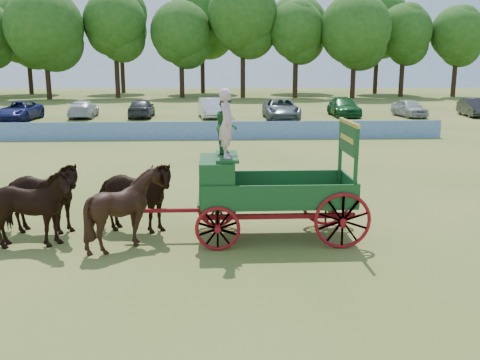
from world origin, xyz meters
name	(u,v)px	position (x,y,z in m)	size (l,w,h in m)	color
ground	(274,238)	(0.00, 0.00, 0.00)	(160.00, 160.00, 0.00)	olive
horse_lead_left	(25,210)	(-6.06, -0.48, 0.97)	(1.05, 2.30, 1.94)	black
horse_lead_right	(40,198)	(-6.06, 0.62, 0.97)	(1.05, 2.30, 1.94)	black
horse_wheel_left	(126,208)	(-3.66, -0.48, 0.97)	(1.57, 1.77, 1.95)	black
horse_wheel_right	(133,197)	(-3.66, 0.62, 0.97)	(1.05, 2.30, 1.94)	black
farm_dray	(248,177)	(-0.68, 0.08, 1.60)	(6.00, 2.00, 3.81)	maroon
sponsor_banner	(222,130)	(-1.00, 18.00, 0.53)	(26.00, 0.08, 1.05)	#204DAF
parked_cars	(234,109)	(0.19, 30.06, 0.74)	(54.06, 7.46, 1.60)	silver
treeline	(173,24)	(-6.62, 59.45, 9.27)	(88.50, 23.77, 15.33)	#382314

